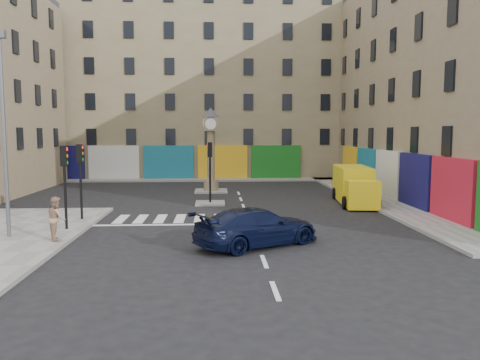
{
  "coord_description": "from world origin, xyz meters",
  "views": [
    {
      "loc": [
        -1.65,
        -20.65,
        4.45
      ],
      "look_at": [
        -0.41,
        3.08,
        2.0
      ],
      "focal_mm": 35.0,
      "sensor_mm": 36.0,
      "label": 1
    }
  ],
  "objects": [
    {
      "name": "building_far",
      "position": [
        -4.0,
        28.0,
        8.5
      ],
      "size": [
        32.0,
        10.0,
        17.0
      ],
      "primitive_type": "cube",
      "color": "#8D7F5E",
      "rests_on": "ground"
    },
    {
      "name": "traffic_light_left_far",
      "position": [
        -8.3,
        2.6,
        2.62
      ],
      "size": [
        0.28,
        0.22,
        3.7
      ],
      "color": "black",
      "rests_on": "sidewalk_left"
    },
    {
      "name": "navy_sedan",
      "position": [
        -0.04,
        -2.71,
        0.75
      ],
      "size": [
        5.51,
        4.39,
        1.49
      ],
      "primitive_type": "imported",
      "rotation": [
        0.0,
        0.0,
        2.1
      ],
      "color": "black",
      "rests_on": "ground"
    },
    {
      "name": "traffic_light_island",
      "position": [
        -2.0,
        8.0,
        2.59
      ],
      "size": [
        0.28,
        0.22,
        3.7
      ],
      "color": "black",
      "rests_on": "island_near"
    },
    {
      "name": "ground",
      "position": [
        0.0,
        0.0,
        0.0
      ],
      "size": [
        120.0,
        120.0,
        0.0
      ],
      "primitive_type": "plane",
      "color": "black",
      "rests_on": "ground"
    },
    {
      "name": "lamp_post",
      "position": [
        -10.2,
        -1.2,
        4.79
      ],
      "size": [
        0.5,
        0.25,
        8.3
      ],
      "color": "#595B60",
      "rests_on": "sidewalk_left"
    },
    {
      "name": "traffic_light_left_near",
      "position": [
        -8.3,
        0.2,
        2.62
      ],
      "size": [
        0.28,
        0.22,
        3.7
      ],
      "color": "black",
      "rests_on": "sidewalk_left"
    },
    {
      "name": "pedestrian_tan",
      "position": [
        -8.0,
        -1.94,
        1.02
      ],
      "size": [
        0.96,
        1.05,
        1.74
      ],
      "primitive_type": "imported",
      "rotation": [
        0.0,
        0.0,
        2.02
      ],
      "color": "tan",
      "rests_on": "sidewalk_left"
    },
    {
      "name": "island_far",
      "position": [
        -2.0,
        14.0,
        0.06
      ],
      "size": [
        2.4,
        2.4,
        0.12
      ],
      "primitive_type": "cube",
      "color": "gray",
      "rests_on": "ground"
    },
    {
      "name": "island_near",
      "position": [
        -2.0,
        8.0,
        0.06
      ],
      "size": [
        1.8,
        1.8,
        0.12
      ],
      "primitive_type": "cube",
      "color": "gray",
      "rests_on": "ground"
    },
    {
      "name": "sidewalk_right",
      "position": [
        8.7,
        10.0,
        0.07
      ],
      "size": [
        2.6,
        30.0,
        0.15
      ],
      "primitive_type": "cube",
      "color": "gray",
      "rests_on": "ground"
    },
    {
      "name": "sidewalk_far",
      "position": [
        -4.0,
        22.2,
        0.07
      ],
      "size": [
        32.0,
        2.4,
        0.15
      ],
      "primitive_type": "cube",
      "color": "gray",
      "rests_on": "ground"
    },
    {
      "name": "building_right",
      "position": [
        15.0,
        10.0,
        8.0
      ],
      "size": [
        10.0,
        30.0,
        16.0
      ],
      "primitive_type": "cube",
      "color": "#857657",
      "rests_on": "ground"
    },
    {
      "name": "yellow_van",
      "position": [
        6.99,
        7.93,
        1.12
      ],
      "size": [
        2.66,
        6.39,
        2.26
      ],
      "rotation": [
        0.0,
        0.0,
        -0.11
      ],
      "color": "yellow",
      "rests_on": "ground"
    },
    {
      "name": "clock_pillar",
      "position": [
        -2.0,
        14.0,
        3.55
      ],
      "size": [
        1.2,
        1.2,
        6.1
      ],
      "color": "#857657",
      "rests_on": "island_far"
    }
  ]
}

